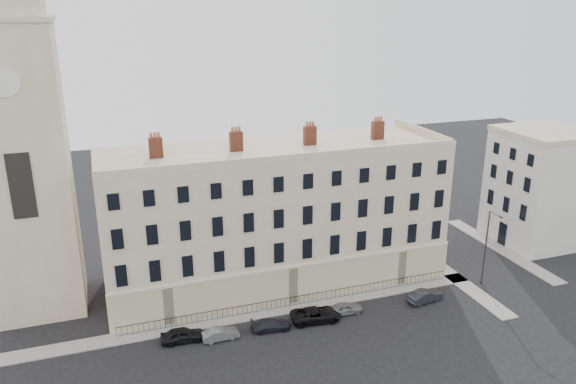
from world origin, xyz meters
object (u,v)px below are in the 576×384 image
Objects in this scene: car_e at (345,308)px; streetlamp at (487,245)px; car_a at (182,335)px; car_b at (221,334)px; car_c at (271,325)px; car_f at (425,296)px; car_d at (316,315)px.

car_e is 17.32m from streetlamp.
car_a is 3.44m from car_b.
car_f is at bearing -83.49° from car_c.
car_e reaches higher than car_b.
car_e is at bearing -90.52° from car_b.
streetlamp is at bearing -85.38° from car_e.
car_c is at bearing 95.26° from car_e.
car_d reaches higher than car_a.
streetlamp is at bearing -80.38° from car_c.
streetlamp is at bearing -90.13° from car_b.
car_e reaches higher than car_c.
car_e is (12.68, 0.37, 0.03)m from car_b.
car_a is 33.07m from streetlamp.
car_a is 0.81× the size of car_d.
car_f is 9.10m from streetlamp.
car_a is 1.14× the size of car_e.
car_c is 1.09× the size of car_e.
streetlamp reaches higher than car_e.
car_c is 16.63m from car_f.
car_e is 8.79m from car_f.
car_b is (3.34, -0.79, -0.11)m from car_a.
car_d reaches higher than car_b.
car_e is at bearing -79.94° from car_c.
car_f is (8.77, -0.57, 0.06)m from car_e.
car_a is 1.16× the size of car_b.
car_f is at bearing -162.69° from streetlamp.
car_b is 0.40× the size of streetlamp.
car_b is at bearing -100.60° from car_a.
car_d is at bearing 97.33° from car_e.
car_d is (4.59, 0.12, 0.13)m from car_c.
car_f is 0.46× the size of streetlamp.
car_e is (3.27, 0.29, -0.09)m from car_d.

